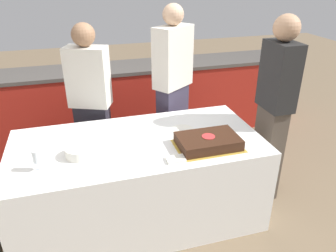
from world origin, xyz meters
The scene contains 11 objects.
ground_plane centered at (0.00, 0.00, 0.00)m, with size 14.00×14.00×0.00m, color #7A664C.
back_counter centered at (0.00, 1.56, 0.46)m, with size 4.40×0.58×0.92m.
dining_table centered at (0.00, 0.00, 0.38)m, with size 1.98×0.97×0.75m.
cake centered at (0.51, -0.23, 0.79)m, with size 0.50×0.34×0.09m.
plate_stack centered at (-0.45, -0.10, 0.79)m, with size 0.20×0.20×0.07m.
wine_glass centered at (-0.72, -0.21, 0.85)m, with size 0.06×0.06×0.15m.
side_plate_near_cake centered at (0.41, 0.09, 0.75)m, with size 0.19×0.19×0.00m.
utensil_pile centered at (0.21, -0.35, 0.76)m, with size 0.13×0.10×0.02m.
person_cutting_cake centered at (0.51, 0.70, 0.88)m, with size 0.44×0.39×1.70m.
person_seated_right centered at (1.21, 0.00, 0.89)m, with size 0.21×0.32×1.67m.
person_standing_back centered at (-0.30, 0.70, 0.82)m, with size 0.42×0.33×1.57m.
Camera 1 is at (-0.40, -2.24, 2.01)m, focal length 35.00 mm.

